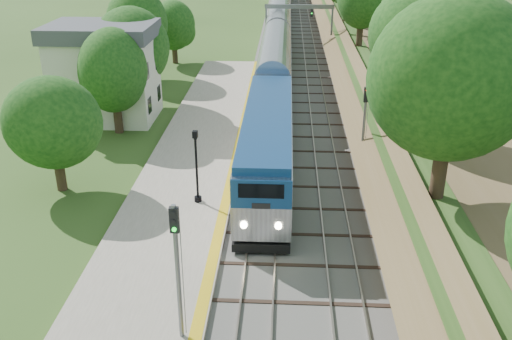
# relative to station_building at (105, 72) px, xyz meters

# --- Properties ---
(trackbed) EXTENTS (9.50, 170.00, 0.28)m
(trackbed) POSITION_rel_station_building_xyz_m (16.00, 30.00, -4.02)
(trackbed) COLOR #4C4944
(trackbed) RESTS_ON ground
(platform) EXTENTS (6.40, 68.00, 0.38)m
(platform) POSITION_rel_station_building_xyz_m (8.80, -14.00, -3.90)
(platform) COLOR gray
(platform) RESTS_ON ground
(yellow_stripe) EXTENTS (0.55, 68.00, 0.01)m
(yellow_stripe) POSITION_rel_station_building_xyz_m (11.65, -14.00, -3.70)
(yellow_stripe) COLOR gold
(yellow_stripe) RESTS_ON platform
(embankment) EXTENTS (10.64, 170.00, 11.70)m
(embankment) POSITION_rel_station_building_xyz_m (24.35, 30.00, -2.14)
(embankment) COLOR brown
(embankment) RESTS_ON ground
(station_building) EXTENTS (8.60, 6.60, 8.00)m
(station_building) POSITION_rel_station_building_xyz_m (0.00, 0.00, 0.00)
(station_building) COLOR silver
(station_building) RESTS_ON ground
(signal_gantry) EXTENTS (8.40, 0.38, 6.20)m
(signal_gantry) POSITION_rel_station_building_xyz_m (16.47, 24.99, 0.73)
(signal_gantry) COLOR slate
(signal_gantry) RESTS_ON ground
(trees_behind_platform) EXTENTS (7.82, 53.32, 7.21)m
(trees_behind_platform) POSITION_rel_station_building_xyz_m (2.83, -9.33, 0.44)
(trees_behind_platform) COLOR #332316
(trees_behind_platform) RESTS_ON ground
(train) EXTENTS (3.06, 101.80, 4.50)m
(train) POSITION_rel_station_building_xyz_m (14.00, 28.70, -1.78)
(train) COLOR black
(train) RESTS_ON trackbed
(lamppost_far) EXTENTS (0.44, 0.44, 4.44)m
(lamppost_far) POSITION_rel_station_building_xyz_m (10.01, -15.85, -1.72)
(lamppost_far) COLOR black
(lamppost_far) RESTS_ON platform
(signal_platform) EXTENTS (0.35, 0.28, 5.95)m
(signal_platform) POSITION_rel_station_building_xyz_m (11.10, -27.71, -0.05)
(signal_platform) COLOR slate
(signal_platform) RESTS_ON platform
(signal_farside) EXTENTS (0.33, 0.26, 6.03)m
(signal_farside) POSITION_rel_station_building_xyz_m (20.20, -10.61, -0.28)
(signal_farside) COLOR slate
(signal_farside) RESTS_ON ground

